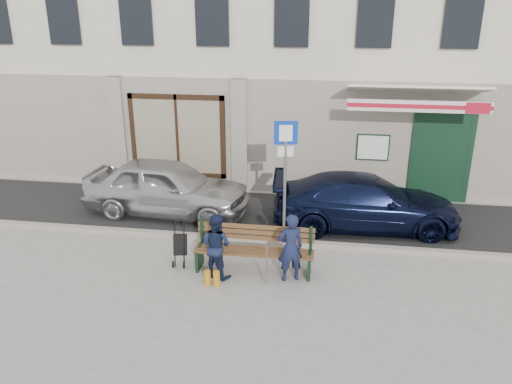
% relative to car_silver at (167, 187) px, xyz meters
% --- Properties ---
extents(ground, '(80.00, 80.00, 0.00)m').
position_rel_car_silver_xyz_m(ground, '(2.92, -2.89, -0.72)').
color(ground, '#9E9991').
rests_on(ground, ground).
extents(asphalt_lane, '(60.00, 3.20, 0.01)m').
position_rel_car_silver_xyz_m(asphalt_lane, '(2.92, 0.21, -0.71)').
color(asphalt_lane, '#282828').
rests_on(asphalt_lane, ground).
extents(curb, '(60.00, 0.18, 0.12)m').
position_rel_car_silver_xyz_m(curb, '(2.92, -1.39, -0.66)').
color(curb, '#9E9384').
rests_on(curb, ground).
extents(building, '(20.00, 8.27, 10.00)m').
position_rel_car_silver_xyz_m(building, '(2.93, 5.56, 4.26)').
color(building, beige).
rests_on(building, ground).
extents(car_silver, '(4.34, 2.00, 1.44)m').
position_rel_car_silver_xyz_m(car_silver, '(0.00, 0.00, 0.00)').
color(car_silver, silver).
rests_on(car_silver, ground).
extents(car_navy, '(4.56, 2.12, 1.29)m').
position_rel_car_silver_xyz_m(car_navy, '(4.98, -0.11, -0.08)').
color(car_navy, black).
rests_on(car_navy, ground).
extents(parking_sign, '(0.51, 0.14, 2.77)m').
position_rel_car_silver_xyz_m(parking_sign, '(3.12, -1.11, 1.15)').
color(parking_sign, gray).
rests_on(parking_sign, ground).
extents(bench, '(2.40, 1.17, 0.98)m').
position_rel_car_silver_xyz_m(bench, '(2.62, -2.66, -0.26)').
color(bench, brown).
rests_on(bench, ground).
extents(man, '(0.59, 0.49, 1.39)m').
position_rel_car_silver_xyz_m(man, '(3.42, -2.89, -0.03)').
color(man, '#151B3A').
rests_on(man, ground).
extents(woman, '(0.79, 0.71, 1.32)m').
position_rel_car_silver_xyz_m(woman, '(1.97, -2.95, -0.06)').
color(woman, '#141C38').
rests_on(woman, ground).
extents(stroller, '(0.31, 0.41, 0.94)m').
position_rel_car_silver_xyz_m(stroller, '(1.12, -2.59, -0.30)').
color(stroller, black).
rests_on(stroller, ground).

